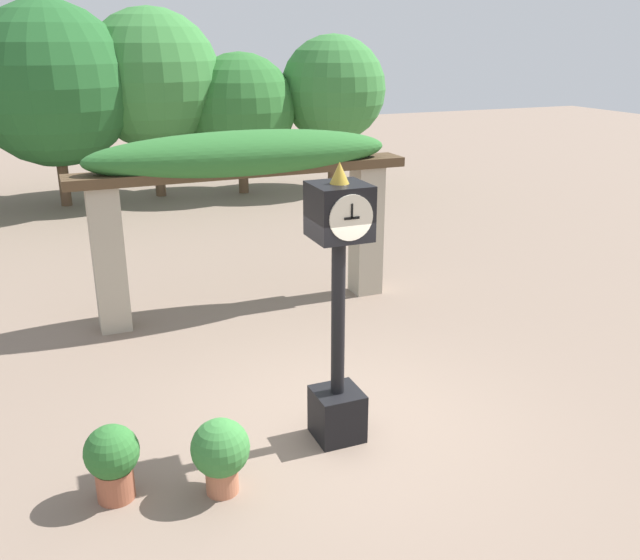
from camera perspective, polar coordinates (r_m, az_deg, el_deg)
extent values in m
plane|color=#7F6B5B|center=(7.98, 2.01, -11.97)|extent=(60.00, 60.00, 0.00)
cube|color=black|center=(7.61, 1.45, -11.20)|extent=(0.51, 0.51, 0.56)
cylinder|color=black|center=(7.10, 1.53, -3.35)|extent=(0.15, 0.15, 1.70)
cylinder|color=gold|center=(6.80, 1.60, 3.39)|extent=(0.23, 0.23, 0.04)
cube|color=black|center=(6.73, 1.62, 5.81)|extent=(0.55, 0.55, 0.55)
cylinder|color=beige|center=(6.47, 2.65, 5.25)|extent=(0.45, 0.02, 0.45)
cylinder|color=beige|center=(6.98, 0.67, 6.34)|extent=(0.45, 0.02, 0.45)
cube|color=black|center=(6.46, 2.70, 5.22)|extent=(0.16, 0.01, 0.02)
cube|color=black|center=(6.45, 2.71, 5.81)|extent=(0.02, 0.01, 0.14)
cone|color=gold|center=(6.65, 1.65, 9.02)|extent=(0.19, 0.19, 0.21)
cube|color=#A89E89|center=(10.48, -17.37, 1.66)|extent=(0.45, 0.45, 2.21)
cube|color=#A89E89|center=(11.57, 3.91, 4.18)|extent=(0.45, 0.45, 2.21)
cube|color=#4C3823|center=(10.34, -6.10, 8.98)|extent=(5.28, 0.14, 0.15)
cube|color=#4C3823|center=(10.49, -6.33, 9.12)|extent=(5.28, 0.14, 0.15)
cube|color=#4C3823|center=(10.63, -6.57, 9.25)|extent=(5.28, 0.14, 0.15)
cube|color=#4C3823|center=(10.77, -6.79, 9.38)|extent=(5.28, 0.14, 0.15)
ellipsoid|color=#2D6B2D|center=(10.52, -6.50, 10.52)|extent=(4.73, 1.05, 0.70)
cylinder|color=#B26B4C|center=(6.94, -8.24, -16.25)|extent=(0.32, 0.32, 0.28)
sphere|color=#387A38|center=(6.74, -8.39, -13.81)|extent=(0.57, 0.57, 0.57)
cylinder|color=#9E563D|center=(7.06, -16.85, -16.07)|extent=(0.36, 0.36, 0.32)
sphere|color=#2D6B2D|center=(6.87, -17.15, -13.66)|extent=(0.52, 0.52, 0.52)
cylinder|color=brown|center=(19.16, -20.82, 8.33)|extent=(0.28, 0.28, 1.67)
sphere|color=#235B28|center=(18.89, -21.67, 15.04)|extent=(4.07, 4.07, 4.07)
cylinder|color=brown|center=(19.61, -13.43, 9.63)|extent=(0.28, 0.28, 1.89)
sphere|color=#387A38|center=(19.36, -13.97, 16.12)|extent=(3.67, 3.67, 3.67)
cylinder|color=brown|center=(19.67, -6.49, 9.18)|extent=(0.28, 0.28, 1.29)
sphere|color=#2D6B2D|center=(19.43, -6.69, 14.13)|extent=(3.03, 3.03, 3.03)
cylinder|color=brown|center=(20.17, 1.08, 10.29)|extent=(0.28, 0.28, 1.79)
sphere|color=#387A38|center=(19.95, 1.11, 15.79)|extent=(2.98, 2.98, 2.98)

